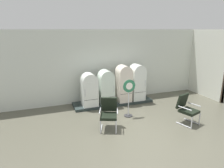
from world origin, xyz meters
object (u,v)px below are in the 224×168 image
armchair_right (187,108)px  sign_stand (129,98)px  refrigerator_1 (106,86)px  refrigerator_3 (137,81)px  refrigerator_2 (124,82)px  refrigerator_0 (89,89)px  armchair_left (109,112)px

armchair_right → sign_stand: bearing=144.1°
refrigerator_1 → sign_stand: bearing=-72.3°
refrigerator_3 → armchair_right: 2.68m
refrigerator_3 → armchair_right: size_ratio=1.55×
refrigerator_1 → refrigerator_2: size_ratio=0.90×
refrigerator_2 → refrigerator_3: size_ratio=1.00×
refrigerator_0 → refrigerator_2: (1.54, -0.01, 0.13)m
refrigerator_1 → armchair_right: (2.10, -2.58, -0.31)m
armchair_left → armchair_right: bearing=-12.1°
refrigerator_1 → refrigerator_0: bearing=179.9°
refrigerator_1 → sign_stand: (0.44, -1.38, -0.15)m
refrigerator_3 → armchair_right: bearing=-76.5°
armchair_right → refrigerator_3: bearing=103.5°
refrigerator_0 → refrigerator_1: 0.73m
refrigerator_2 → armchair_right: bearing=-63.5°
refrigerator_1 → refrigerator_2: bearing=-0.7°
refrigerator_3 → armchair_left: 2.90m
refrigerator_1 → refrigerator_2: 0.82m
armchair_left → sign_stand: sign_stand is taller
refrigerator_0 → refrigerator_2: size_ratio=0.86×
armchair_left → armchair_right: size_ratio=1.00×
refrigerator_2 → refrigerator_3: same height
sign_stand → armchair_right: bearing=-35.9°
refrigerator_2 → armchair_left: refrigerator_2 is taller
refrigerator_3 → armchair_right: (0.62, -2.58, -0.39)m
refrigerator_2 → refrigerator_3: (0.67, 0.01, -0.00)m
refrigerator_0 → armchair_right: bearing=-42.4°
refrigerator_1 → refrigerator_3: refrigerator_3 is taller
refrigerator_1 → armchair_right: size_ratio=1.40×
refrigerator_0 → refrigerator_3: 2.22m
refrigerator_1 → refrigerator_2: refrigerator_2 is taller
refrigerator_2 → sign_stand: size_ratio=1.11×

